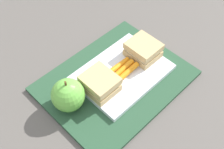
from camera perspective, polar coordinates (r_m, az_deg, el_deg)
The scene contains 7 objects.
ground_plane at distance 0.74m, azimuth 0.69°, elevation -1.49°, with size 2.40×2.40×0.00m, color #56514C.
lunchbag_mat at distance 0.74m, azimuth 0.69°, elevation -1.25°, with size 0.36×0.28×0.01m, color #284C33.
food_tray at distance 0.74m, azimuth 2.06°, elevation 0.34°, with size 0.23×0.17×0.01m, color white.
sandwich_half_left at distance 0.76m, azimuth 6.22°, elevation 4.89°, with size 0.07×0.08×0.04m.
sandwich_half_right at distance 0.69m, azimuth -2.41°, elevation -1.76°, with size 0.07×0.08×0.04m.
carrot_sticks_bundle at distance 0.73m, azimuth 2.10°, elevation 0.98°, with size 0.08×0.04×0.02m.
apple at distance 0.67m, azimuth -8.72°, elevation -4.05°, with size 0.08×0.08×0.09m.
Camera 1 is at (0.32, 0.31, 0.59)m, focal length 46.09 mm.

